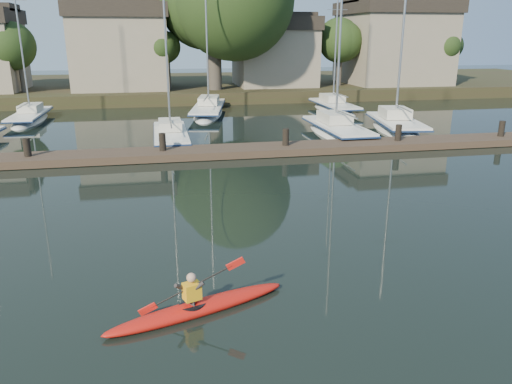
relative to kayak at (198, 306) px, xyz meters
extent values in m
plane|color=black|center=(2.57, 0.17, -0.16)|extent=(160.00, 160.00, 0.00)
ellipsoid|color=red|center=(0.02, 0.01, -0.07)|extent=(4.06, 1.89, 0.31)
cylinder|color=black|center=(-0.11, -0.04, 0.03)|extent=(0.78, 0.78, 0.08)
imported|color=#2A2527|center=(-0.11, -0.04, 0.36)|extent=(0.31, 0.38, 0.89)
cube|color=gold|center=(-0.11, -0.04, 0.37)|extent=(0.41, 0.36, 0.37)
sphere|color=tan|center=(-0.11, -0.04, 0.68)|extent=(0.20, 0.20, 0.20)
cube|color=#453527|center=(2.57, 14.17, 0.04)|extent=(34.00, 2.00, 0.35)
cylinder|color=black|center=(-6.43, 14.17, 0.14)|extent=(0.32, 0.32, 1.80)
cylinder|color=black|center=(-0.43, 14.17, 0.14)|extent=(0.32, 0.32, 1.80)
cylinder|color=black|center=(5.57, 14.17, 0.14)|extent=(0.32, 0.32, 1.80)
cylinder|color=black|center=(11.57, 14.17, 0.14)|extent=(0.32, 0.32, 1.80)
cylinder|color=black|center=(17.57, 14.17, 0.14)|extent=(0.32, 0.32, 1.80)
ellipsoid|color=white|center=(0.07, 18.29, -0.47)|extent=(1.86, 7.94, 1.68)
cube|color=white|center=(0.07, 18.29, 0.33)|extent=(1.77, 6.51, 0.12)
cube|color=navy|center=(0.07, 18.29, 0.26)|extent=(1.84, 6.67, 0.07)
cube|color=beige|center=(0.07, 18.76, 0.65)|extent=(1.24, 2.22, 0.49)
cylinder|color=#9EA0A5|center=(0.07, 18.52, 6.10)|extent=(0.11, 0.11, 11.47)
cylinder|color=#9EA0A5|center=(0.07, 17.10, 1.03)|extent=(0.07, 3.02, 0.07)
ellipsoid|color=white|center=(9.67, 18.03, -0.53)|extent=(2.31, 8.39, 1.99)
cube|color=white|center=(9.67, 18.03, 0.42)|extent=(2.18, 6.89, 0.15)
cube|color=navy|center=(9.67, 18.03, 0.33)|extent=(2.27, 7.06, 0.08)
cube|color=beige|center=(9.67, 18.53, 0.80)|extent=(1.49, 2.36, 0.58)
cylinder|color=#9EA0A5|center=(9.67, 18.28, 6.22)|extent=(0.13, 0.13, 11.50)
cylinder|color=#9EA0A5|center=(9.69, 16.77, 1.25)|extent=(0.13, 3.18, 0.08)
ellipsoid|color=white|center=(13.75, 18.77, -0.55)|extent=(3.69, 8.06, 2.11)
cube|color=white|center=(13.75, 18.77, 0.45)|extent=(3.33, 6.67, 0.16)
cube|color=navy|center=(13.75, 18.77, 0.36)|extent=(3.44, 6.83, 0.09)
cube|color=beige|center=(13.84, 19.23, 0.86)|extent=(1.92, 2.42, 0.61)
cylinder|color=#9EA0A5|center=(13.80, 19.00, 6.06)|extent=(0.13, 0.13, 11.10)
cylinder|color=#9EA0A5|center=(13.55, 17.62, 1.34)|extent=(0.62, 2.92, 0.09)
ellipsoid|color=white|center=(-9.13, 26.97, -0.47)|extent=(1.92, 8.04, 1.69)
cube|color=white|center=(-9.13, 26.97, 0.33)|extent=(1.83, 6.59, 0.12)
cube|color=navy|center=(-9.13, 26.97, 0.26)|extent=(1.90, 6.75, 0.07)
cube|color=beige|center=(-9.13, 27.45, 0.66)|extent=(1.26, 2.26, 0.49)
cylinder|color=#9EA0A5|center=(-9.13, 27.21, 6.17)|extent=(0.11, 0.11, 11.59)
cylinder|color=#9EA0A5|center=(-9.14, 25.77, 1.04)|extent=(0.09, 3.05, 0.07)
cylinder|color=#9EA0A5|center=(-9.13, 27.21, 7.56)|extent=(1.43, 0.04, 0.03)
ellipsoid|color=white|center=(3.17, 27.82, -0.51)|extent=(3.95, 10.25, 1.91)
cube|color=white|center=(3.17, 27.82, 0.39)|extent=(3.51, 8.45, 0.14)
cube|color=navy|center=(3.17, 27.82, 0.31)|extent=(3.63, 8.67, 0.08)
cube|color=beige|center=(3.28, 28.41, 0.76)|extent=(1.91, 3.02, 0.55)
cylinder|color=#9EA0A5|center=(3.23, 28.12, 7.46)|extent=(0.12, 0.12, 14.04)
cylinder|color=#9EA0A5|center=(2.89, 26.34, 1.19)|extent=(0.79, 3.76, 0.08)
ellipsoid|color=white|center=(12.88, 27.48, -0.51)|extent=(2.18, 7.98, 1.89)
cube|color=white|center=(12.88, 27.48, 0.39)|extent=(2.06, 6.55, 0.14)
cube|color=navy|center=(12.88, 27.48, 0.31)|extent=(2.14, 6.71, 0.08)
cube|color=beige|center=(12.87, 27.96, 0.76)|extent=(1.42, 2.24, 0.55)
cylinder|color=#9EA0A5|center=(12.87, 27.72, 5.91)|extent=(0.12, 0.12, 10.94)
cylinder|color=#9EA0A5|center=(12.89, 26.29, 1.18)|extent=(0.11, 3.02, 0.08)
cylinder|color=#9EA0A5|center=(12.87, 27.72, 7.22)|extent=(1.59, 0.05, 0.03)
cube|color=#2B3018|center=(2.57, 44.17, 0.34)|extent=(90.00, 24.00, 1.00)
cube|color=gray|center=(-3.43, 38.17, 3.84)|extent=(8.00, 8.00, 6.00)
cube|color=#2E2721|center=(-3.43, 38.17, 7.44)|extent=(8.40, 8.40, 1.20)
cube|color=gray|center=(10.57, 38.17, 3.34)|extent=(7.00, 7.00, 5.00)
cube|color=#2E2721|center=(10.57, 38.17, 6.44)|extent=(7.35, 7.35, 1.20)
cube|color=gray|center=(22.57, 38.17, 4.09)|extent=(9.00, 9.00, 6.50)
cube|color=#2E2721|center=(22.57, 38.17, 7.94)|extent=(9.45, 9.45, 1.20)
cylinder|color=#453D37|center=(4.57, 35.17, 3.34)|extent=(1.20, 1.20, 5.00)
cylinder|color=#453D37|center=(-11.43, 36.17, 2.34)|extent=(0.48, 0.48, 3.00)
sphere|color=black|center=(-11.43, 36.17, 4.84)|extent=(3.40, 3.40, 3.40)
cylinder|color=#453D37|center=(0.57, 35.67, 2.24)|extent=(0.38, 0.38, 2.80)
sphere|color=black|center=(0.57, 35.67, 4.44)|extent=(2.72, 2.72, 2.72)
cylinder|color=#453D37|center=(16.57, 36.67, 2.44)|extent=(0.50, 0.50, 3.20)
sphere|color=black|center=(16.57, 36.67, 5.09)|extent=(3.57, 3.57, 3.57)
cylinder|color=#453D37|center=(26.57, 35.17, 2.14)|extent=(0.41, 0.41, 2.60)
sphere|color=black|center=(26.57, 35.17, 4.29)|extent=(2.89, 2.89, 2.89)
camera|label=1|loc=(-0.60, -9.36, 5.44)|focal=35.00mm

